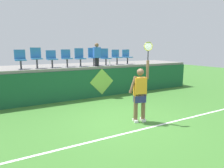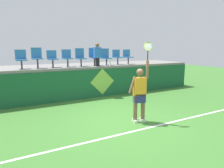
# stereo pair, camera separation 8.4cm
# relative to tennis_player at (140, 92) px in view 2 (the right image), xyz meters

# --- Properties ---
(ground_plane) EXTENTS (40.00, 40.00, 0.00)m
(ground_plane) POSITION_rel_tennis_player_xyz_m (-0.37, 0.28, -0.97)
(ground_plane) COLOR #3D752D
(court_back_wall) EXTENTS (12.95, 0.20, 1.36)m
(court_back_wall) POSITION_rel_tennis_player_xyz_m (-0.37, 3.71, -0.29)
(court_back_wall) COLOR #195633
(court_back_wall) RESTS_ON ground_plane
(spectator_platform) EXTENTS (12.95, 2.70, 0.12)m
(spectator_platform) POSITION_rel_tennis_player_xyz_m (-0.37, 5.02, 0.45)
(spectator_platform) COLOR gray
(spectator_platform) RESTS_ON court_back_wall
(court_baseline_stripe) EXTENTS (11.65, 0.08, 0.01)m
(court_baseline_stripe) POSITION_rel_tennis_player_xyz_m (-0.37, -0.57, -0.97)
(court_baseline_stripe) COLOR white
(court_baseline_stripe) RESTS_ON ground_plane
(tennis_player) EXTENTS (0.74, 0.35, 2.55)m
(tennis_player) POSITION_rel_tennis_player_xyz_m (0.00, 0.00, 0.00)
(tennis_player) COLOR white
(tennis_player) RESTS_ON ground_plane
(tennis_ball) EXTENTS (0.07, 0.07, 0.07)m
(tennis_ball) POSITION_rel_tennis_player_xyz_m (-0.06, -0.01, -0.94)
(tennis_ball) COLOR #D1E533
(tennis_ball) RESTS_ON ground_plane
(water_bottle) EXTENTS (0.08, 0.08, 0.27)m
(water_bottle) POSITION_rel_tennis_player_xyz_m (1.02, 3.87, 0.65)
(water_bottle) COLOR white
(water_bottle) RESTS_ON spectator_platform
(stadium_chair_0) EXTENTS (0.44, 0.42, 0.81)m
(stadium_chair_0) POSITION_rel_tennis_player_xyz_m (-3.03, 4.30, 0.96)
(stadium_chair_0) COLOR #38383D
(stadium_chair_0) RESTS_ON spectator_platform
(stadium_chair_1) EXTENTS (0.44, 0.42, 0.89)m
(stadium_chair_1) POSITION_rel_tennis_player_xyz_m (-2.38, 4.30, 1.01)
(stadium_chair_1) COLOR #38383D
(stadium_chair_1) RESTS_ON spectator_platform
(stadium_chair_2) EXTENTS (0.44, 0.42, 0.77)m
(stadium_chair_2) POSITION_rel_tennis_player_xyz_m (-1.73, 4.29, 0.95)
(stadium_chair_2) COLOR #38383D
(stadium_chair_2) RESTS_ON spectator_platform
(stadium_chair_3) EXTENTS (0.44, 0.42, 0.81)m
(stadium_chair_3) POSITION_rel_tennis_player_xyz_m (-1.05, 4.30, 0.97)
(stadium_chair_3) COLOR #38383D
(stadium_chair_3) RESTS_ON spectator_platform
(stadium_chair_4) EXTENTS (0.44, 0.42, 0.86)m
(stadium_chair_4) POSITION_rel_tennis_player_xyz_m (-0.39, 4.30, 0.97)
(stadium_chair_4) COLOR #38383D
(stadium_chair_4) RESTS_ON spectator_platform
(stadium_chair_5) EXTENTS (0.44, 0.42, 0.88)m
(stadium_chair_5) POSITION_rel_tennis_player_xyz_m (0.32, 4.30, 1.00)
(stadium_chair_5) COLOR #38383D
(stadium_chair_5) RESTS_ON spectator_platform
(stadium_chair_6) EXTENTS (0.44, 0.42, 0.85)m
(stadium_chair_6) POSITION_rel_tennis_player_xyz_m (1.00, 4.31, 0.96)
(stadium_chair_6) COLOR #38383D
(stadium_chair_6) RESTS_ON spectator_platform
(stadium_chair_7) EXTENTS (0.44, 0.42, 0.79)m
(stadium_chair_7) POSITION_rel_tennis_player_xyz_m (1.67, 4.29, 0.96)
(stadium_chair_7) COLOR #38383D
(stadium_chair_7) RESTS_ON spectator_platform
(stadium_chair_8) EXTENTS (0.44, 0.42, 0.79)m
(stadium_chair_8) POSITION_rel_tennis_player_xyz_m (2.33, 4.30, 0.95)
(stadium_chair_8) COLOR #38383D
(stadium_chair_8) RESTS_ON spectator_platform
(spectator_0) EXTENTS (0.34, 0.20, 1.11)m
(spectator_0) POSITION_rel_tennis_player_xyz_m (0.32, 3.87, 1.09)
(spectator_0) COLOR black
(spectator_0) RESTS_ON spectator_platform
(wall_signage_mount) EXTENTS (1.27, 0.01, 1.39)m
(wall_signage_mount) POSITION_rel_tennis_player_xyz_m (0.45, 3.61, -0.97)
(wall_signage_mount) COLOR #195633
(wall_signage_mount) RESTS_ON ground_plane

